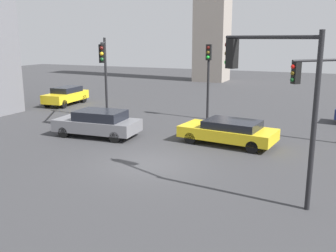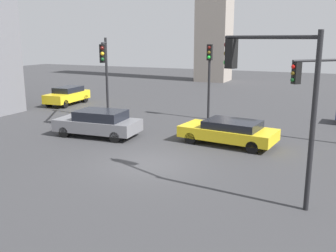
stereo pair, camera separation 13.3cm
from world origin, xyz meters
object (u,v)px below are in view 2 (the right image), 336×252
at_px(traffic_light_1, 209,67).
at_px(car_3, 229,131).
at_px(traffic_light_3, 320,82).
at_px(car_2, 99,123).
at_px(traffic_light_2, 270,81).
at_px(traffic_light_4, 105,63).
at_px(car_4, 67,95).

bearing_deg(traffic_light_1, car_3, 25.05).
relative_size(traffic_light_3, car_2, 0.98).
bearing_deg(car_2, traffic_light_2, 151.23).
distance_m(traffic_light_1, car_2, 8.26).
relative_size(traffic_light_4, car_4, 1.23).
bearing_deg(car_4, traffic_light_1, 82.27).
xyz_separation_m(traffic_light_2, traffic_light_4, (-11.00, 7.27, -0.16)).
distance_m(car_3, car_4, 16.24).
bearing_deg(car_4, car_3, 63.50).
bearing_deg(traffic_light_2, traffic_light_1, -40.67).
xyz_separation_m(traffic_light_3, car_3, (-3.97, -1.32, -2.52)).
distance_m(traffic_light_1, traffic_light_3, 7.98).
height_order(traffic_light_2, car_2, traffic_light_2).
height_order(traffic_light_2, traffic_light_4, traffic_light_2).
bearing_deg(traffic_light_2, traffic_light_4, -10.96).
bearing_deg(traffic_light_2, traffic_light_3, -76.81).
relative_size(traffic_light_1, car_3, 0.98).
relative_size(car_2, car_4, 1.09).
bearing_deg(car_4, traffic_light_3, 71.56).
xyz_separation_m(traffic_light_3, traffic_light_4, (-12.17, 0.16, 0.56)).
bearing_deg(traffic_light_1, car_2, -34.00).
height_order(traffic_light_2, car_4, traffic_light_2).
xyz_separation_m(car_2, car_4, (-8.07, 7.51, 0.01)).
height_order(traffic_light_1, car_2, traffic_light_1).
bearing_deg(car_2, traffic_light_3, -170.48).
bearing_deg(traffic_light_3, traffic_light_4, -46.49).
relative_size(traffic_light_1, car_2, 1.04).
bearing_deg(car_2, traffic_light_4, -68.97).
relative_size(traffic_light_3, car_3, 0.93).
distance_m(traffic_light_2, car_2, 11.19).
xyz_separation_m(traffic_light_4, car_4, (-6.79, 4.76, -3.00)).
bearing_deg(traffic_light_4, traffic_light_2, 26.18).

